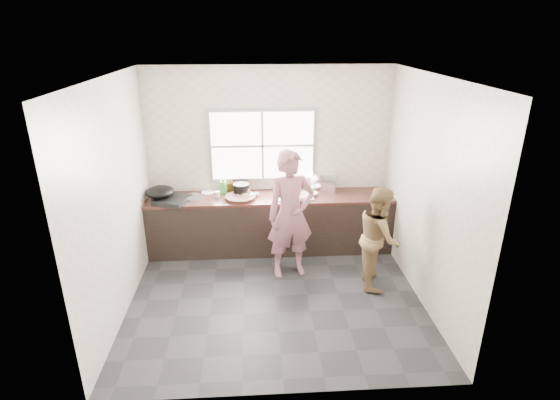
{
  "coord_description": "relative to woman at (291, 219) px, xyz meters",
  "views": [
    {
      "loc": [
        -0.24,
        -4.7,
        3.17
      ],
      "look_at": [
        0.1,
        0.65,
        1.05
      ],
      "focal_mm": 28.0,
      "sensor_mm": 36.0,
      "label": 1
    }
  ],
  "objects": [
    {
      "name": "burner",
      "position": [
        -1.64,
        0.59,
        0.08
      ],
      "size": [
        0.56,
        0.56,
        0.07
      ],
      "primitive_type": "cube",
      "rotation": [
        0.0,
        0.0,
        -0.36
      ],
      "color": "black",
      "rests_on": "countertop"
    },
    {
      "name": "faucet",
      "position": [
        0.12,
        0.94,
        0.19
      ],
      "size": [
        0.02,
        0.02,
        0.3
      ],
      "primitive_type": "cylinder",
      "color": "silver",
      "rests_on": "countertop"
    },
    {
      "name": "pot_lid_left",
      "position": [
        -1.37,
        0.81,
        0.05
      ],
      "size": [
        0.25,
        0.25,
        0.01
      ],
      "primitive_type": "cylinder",
      "rotation": [
        0.0,
        0.0,
        0.06
      ],
      "color": "silver",
      "rests_on": "countertop"
    },
    {
      "name": "bottle_brown_tall",
      "position": [
        -0.82,
        0.97,
        0.15
      ],
      "size": [
        0.1,
        0.11,
        0.21
      ],
      "primitive_type": "imported",
      "rotation": [
        0.0,
        0.0,
        0.12
      ],
      "color": "#3F2B0F",
      "rests_on": "countertop"
    },
    {
      "name": "countertop",
      "position": [
        -0.23,
        0.74,
        0.02
      ],
      "size": [
        3.6,
        0.64,
        0.04
      ],
      "primitive_type": "cube",
      "color": "#371B16",
      "rests_on": "cabinet"
    },
    {
      "name": "bowl_held",
      "position": [
        0.39,
        0.73,
        0.07
      ],
      "size": [
        0.26,
        0.26,
        0.06
      ],
      "primitive_type": "imported",
      "rotation": [
        0.0,
        0.0,
        -0.42
      ],
      "color": "white",
      "rests_on": "countertop"
    },
    {
      "name": "window_frame",
      "position": [
        -0.33,
        1.04,
        0.73
      ],
      "size": [
        1.6,
        0.05,
        1.1
      ],
      "primitive_type": "cube",
      "color": "#9EA0A5",
      "rests_on": "wall_back"
    },
    {
      "name": "wall_right",
      "position": [
        1.57,
        -0.55,
        0.53
      ],
      "size": [
        0.01,
        3.2,
        2.7
      ],
      "primitive_type": "cube",
      "color": "beige",
      "rests_on": "ground"
    },
    {
      "name": "woman",
      "position": [
        0.0,
        0.0,
        0.0
      ],
      "size": [
        0.67,
        0.51,
        1.63
      ],
      "primitive_type": "imported",
      "rotation": [
        0.0,
        0.0,
        0.22
      ],
      "color": "#A4626F",
      "rests_on": "floor"
    },
    {
      "name": "window_glazing",
      "position": [
        -0.33,
        1.01,
        0.73
      ],
      "size": [
        1.5,
        0.01,
        1.0
      ],
      "primitive_type": "cube",
      "color": "white",
      "rests_on": "window_frame"
    },
    {
      "name": "dish_rack",
      "position": [
        0.59,
        0.97,
        0.18
      ],
      "size": [
        0.43,
        0.36,
        0.28
      ],
      "primitive_type": "cube",
      "rotation": [
        0.0,
        0.0,
        -0.29
      ],
      "color": "silver",
      "rests_on": "countertop"
    },
    {
      "name": "wall_left",
      "position": [
        -2.04,
        -0.55,
        0.53
      ],
      "size": [
        0.01,
        3.2,
        2.7
      ],
      "primitive_type": "cube",
      "color": "silver",
      "rests_on": "ground"
    },
    {
      "name": "bottle_green",
      "position": [
        -0.93,
        0.88,
        0.18
      ],
      "size": [
        0.13,
        0.13,
        0.27
      ],
      "primitive_type": "imported",
      "rotation": [
        0.0,
        0.0,
        0.24
      ],
      "color": "#368E2E",
      "rests_on": "countertop"
    },
    {
      "name": "wok",
      "position": [
        -1.81,
        0.66,
        0.18
      ],
      "size": [
        0.48,
        0.48,
        0.15
      ],
      "primitive_type": "ellipsoid",
      "rotation": [
        0.0,
        0.0,
        0.21
      ],
      "color": "black",
      "rests_on": "burner"
    },
    {
      "name": "wall_front",
      "position": [
        -0.23,
        -2.16,
        0.53
      ],
      "size": [
        3.6,
        0.01,
        2.7
      ],
      "primitive_type": "cube",
      "color": "beige",
      "rests_on": "ground"
    },
    {
      "name": "person_side",
      "position": [
        1.11,
        -0.33,
        -0.14
      ],
      "size": [
        0.58,
        0.71,
        1.35
      ],
      "primitive_type": "imported",
      "rotation": [
        0.0,
        0.0,
        1.46
      ],
      "color": "brown",
      "rests_on": "floor"
    },
    {
      "name": "cleaver",
      "position": [
        -0.5,
        0.75,
        0.09
      ],
      "size": [
        0.21,
        0.13,
        0.01
      ],
      "primitive_type": "cube",
      "rotation": [
        0.0,
        0.0,
        0.19
      ],
      "color": "silver",
      "rests_on": "cutting_board"
    },
    {
      "name": "cabinet",
      "position": [
        -0.23,
        0.74,
        -0.41
      ],
      "size": [
        3.6,
        0.62,
        0.82
      ],
      "primitive_type": "cube",
      "color": "black",
      "rests_on": "floor"
    },
    {
      "name": "black_pot",
      "position": [
        -0.66,
        0.82,
        0.13
      ],
      "size": [
        0.28,
        0.28,
        0.17
      ],
      "primitive_type": "cylinder",
      "rotation": [
        0.0,
        0.0,
        -0.21
      ],
      "color": "black",
      "rests_on": "countertop"
    },
    {
      "name": "wall_back",
      "position": [
        -0.23,
        1.05,
        0.53
      ],
      "size": [
        3.6,
        0.01,
        2.7
      ],
      "primitive_type": "cube",
      "color": "beige",
      "rests_on": "ground"
    },
    {
      "name": "bottle_brown_short",
      "position": [
        -0.59,
        0.79,
        0.12
      ],
      "size": [
        0.14,
        0.14,
        0.16
      ],
      "primitive_type": "imported",
      "rotation": [
        0.0,
        0.0,
        0.15
      ],
      "color": "#422F10",
      "rests_on": "countertop"
    },
    {
      "name": "bowl_crabs",
      "position": [
        0.2,
        0.57,
        0.08
      ],
      "size": [
        0.27,
        0.27,
        0.07
      ],
      "primitive_type": "imported",
      "rotation": [
        0.0,
        0.0,
        0.28
      ],
      "color": "silver",
      "rests_on": "countertop"
    },
    {
      "name": "floor",
      "position": [
        -0.23,
        -0.55,
        -0.82
      ],
      "size": [
        3.6,
        3.2,
        0.01
      ],
      "primitive_type": "cube",
      "color": "#262628",
      "rests_on": "ground"
    },
    {
      "name": "ceiling",
      "position": [
        -0.23,
        -0.55,
        1.89
      ],
      "size": [
        3.6,
        3.2,
        0.01
      ],
      "primitive_type": "cube",
      "color": "silver",
      "rests_on": "wall_back"
    },
    {
      "name": "glass_jar",
      "position": [
        -1.01,
        0.73,
        0.09
      ],
      "size": [
        0.09,
        0.09,
        0.1
      ],
      "primitive_type": "cylinder",
      "rotation": [
        0.0,
        0.0,
        0.4
      ],
      "color": "silver",
      "rests_on": "countertop"
    },
    {
      "name": "sink",
      "position": [
        0.12,
        0.74,
        0.05
      ],
      "size": [
        0.55,
        0.45,
        0.02
      ],
      "primitive_type": "cube",
      "color": "silver",
      "rests_on": "countertop"
    },
    {
      "name": "bowl_mince",
      "position": [
        -0.62,
        0.74,
        0.07
      ],
      "size": [
        0.22,
        0.22,
        0.05
      ],
      "primitive_type": "imported",
      "rotation": [
        0.0,
        0.0,
        -0.02
      ],
      "color": "white",
      "rests_on": "countertop"
    },
    {
      "name": "plate_food",
      "position": [
        -1.17,
        0.94,
        0.05
      ],
      "size": [
        0.24,
        0.24,
        0.02
      ],
      "primitive_type": "cylinder",
      "rotation": [
        0.0,
        0.0,
        0.27
      ],
      "color": "white",
      "rests_on": "countertop"
    },
    {
      "name": "pot_lid_right",
      "position": [
        -1.34,
        0.73,
        0.05
      ],
      "size": [
        0.31,
        0.31,
        0.01
      ],
      "primitive_type": "cylinder",
      "rotation": [
        0.0,
        0.0,
        0.16
      ],
      "color": "#AEB1B5",
      "rests_on": "countertop"
    },
    {
      "name": "cutting_board",
      "position": [
        -0.67,
        0.67,
        0.07
      ],
      "size": [
        0.5,
        0.5,
        0.05
      ],
      "primitive_type": "cylinder",
      "rotation": [
        0.0,
        0.0,
        0.11
      ],
      "color": "black",
      "rests_on": "countertop"
    }
  ]
}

